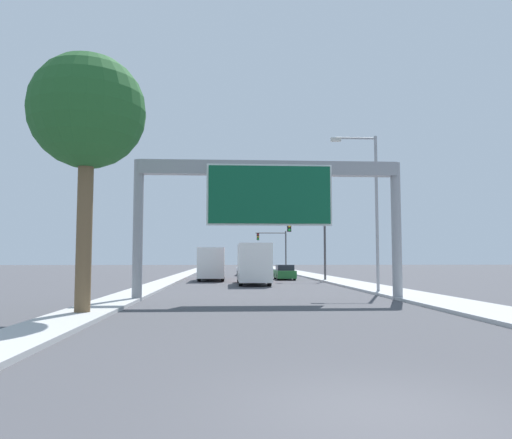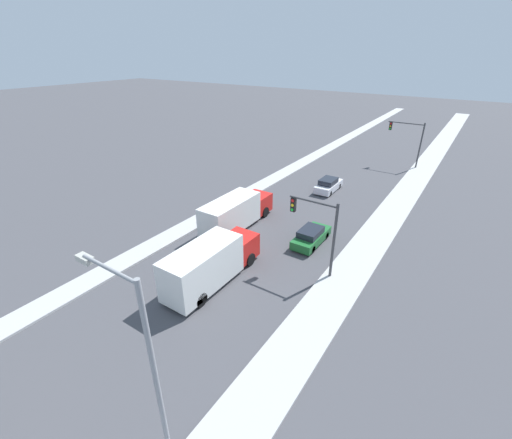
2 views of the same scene
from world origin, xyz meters
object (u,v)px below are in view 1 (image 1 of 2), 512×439
at_px(car_far_right, 244,269).
at_px(traffic_light_mid_block, 276,244).
at_px(car_near_left, 285,273).
at_px(sign_gantry, 269,193).
at_px(truck_box_secondary, 212,264).
at_px(truck_box_primary, 253,264).
at_px(traffic_light_near_intersection, 312,238).
at_px(palm_tree_foreground, 87,114).
at_px(street_lamp_right, 371,200).

bearing_deg(car_far_right, traffic_light_mid_block, 69.96).
distance_m(car_near_left, traffic_light_mid_block, 26.67).
relative_size(sign_gantry, truck_box_secondary, 1.56).
height_order(truck_box_primary, traffic_light_near_intersection, traffic_light_near_intersection).
height_order(car_far_right, traffic_light_near_intersection, traffic_light_near_intersection).
height_order(truck_box_primary, traffic_light_mid_block, traffic_light_mid_block).
bearing_deg(truck_box_secondary, traffic_light_near_intersection, -15.07).
xyz_separation_m(car_near_left, truck_box_primary, (-3.50, -8.79, 0.94)).
relative_size(sign_gantry, palm_tree_foreground, 1.39).
xyz_separation_m(traffic_light_near_intersection, traffic_light_mid_block, (-0.34, 30.00, 0.28)).
distance_m(traffic_light_mid_block, palm_tree_foreground, 57.77).
bearing_deg(street_lamp_right, palm_tree_foreground, -141.81).
xyz_separation_m(sign_gantry, traffic_light_near_intersection, (5.60, 20.11, -1.42)).
xyz_separation_m(truck_box_primary, traffic_light_near_intersection, (5.60, 5.17, 2.28)).
height_order(traffic_light_near_intersection, palm_tree_foreground, palm_tree_foreground).
relative_size(traffic_light_near_intersection, street_lamp_right, 0.62).
xyz_separation_m(traffic_light_mid_block, palm_tree_foreground, (-12.52, -56.30, 3.20)).
distance_m(car_far_right, truck_box_secondary, 13.61).
relative_size(sign_gantry, street_lamp_right, 1.42).
distance_m(truck_box_primary, palm_tree_foreground, 23.07).
bearing_deg(sign_gantry, traffic_light_near_intersection, 74.44).
distance_m(sign_gantry, traffic_light_mid_block, 50.40).
relative_size(palm_tree_foreground, street_lamp_right, 1.02).
height_order(sign_gantry, truck_box_secondary, sign_gantry).
xyz_separation_m(sign_gantry, car_near_left, (3.50, 23.73, -4.65)).
height_order(sign_gantry, palm_tree_foreground, palm_tree_foreground).
xyz_separation_m(sign_gantry, traffic_light_mid_block, (5.26, 50.11, -1.15)).
xyz_separation_m(car_far_right, truck_box_primary, (0.00, -20.75, 0.90)).
xyz_separation_m(car_near_left, palm_tree_foreground, (-10.76, -29.92, 6.70)).
distance_m(truck_box_primary, traffic_light_mid_block, 35.66).
distance_m(car_far_right, traffic_light_mid_block, 15.74).
height_order(car_near_left, palm_tree_foreground, palm_tree_foreground).
bearing_deg(traffic_light_near_intersection, traffic_light_mid_block, 90.65).
relative_size(sign_gantry, traffic_light_mid_block, 2.17).
bearing_deg(sign_gantry, car_far_right, 90.00).
distance_m(car_near_left, palm_tree_foreground, 32.49).
xyz_separation_m(traffic_light_near_intersection, palm_tree_foreground, (-12.85, -26.30, 3.48)).
height_order(traffic_light_near_intersection, street_lamp_right, street_lamp_right).
height_order(car_near_left, street_lamp_right, street_lamp_right).
bearing_deg(truck_box_secondary, car_near_left, 9.49).
bearing_deg(traffic_light_mid_block, car_near_left, -93.82).
bearing_deg(truck_box_primary, traffic_light_mid_block, 81.49).
bearing_deg(car_near_left, traffic_light_near_intersection, -59.89).
xyz_separation_m(sign_gantry, car_far_right, (0.00, 35.68, -4.61)).
distance_m(car_near_left, truck_box_secondary, 7.15).
relative_size(car_near_left, truck_box_secondary, 0.52).
bearing_deg(truck_box_secondary, sign_gantry, -81.18).
bearing_deg(car_far_right, truck_box_secondary, -104.93).
relative_size(car_far_right, palm_tree_foreground, 0.46).
xyz_separation_m(car_near_left, street_lamp_right, (3.02, -19.08, 4.87)).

